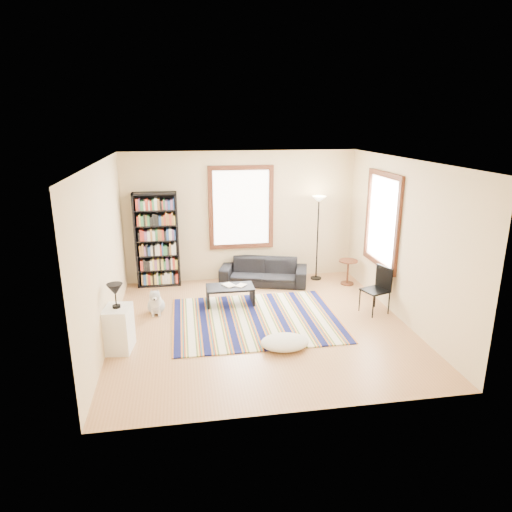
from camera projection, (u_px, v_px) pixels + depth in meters
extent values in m
cube|color=#B28051|center=(261.00, 327.00, 7.93)|extent=(5.00, 5.00, 0.10)
cube|color=white|center=(261.00, 158.00, 7.10)|extent=(5.00, 5.00, 0.10)
cube|color=#D1BE8C|center=(241.00, 216.00, 9.92)|extent=(5.00, 0.10, 2.80)
cube|color=#D1BE8C|center=(300.00, 308.00, 5.10)|extent=(5.00, 0.10, 2.80)
cube|color=#D1BE8C|center=(100.00, 254.00, 7.12)|extent=(0.10, 5.00, 2.80)
cube|color=#D1BE8C|center=(405.00, 241.00, 7.91)|extent=(0.10, 5.00, 2.80)
cube|color=white|center=(241.00, 208.00, 9.79)|extent=(1.20, 0.06, 1.60)
cube|color=white|center=(382.00, 220.00, 8.60)|extent=(0.06, 1.20, 1.60)
cube|color=#0D1041|center=(256.00, 319.00, 8.11)|extent=(2.92, 2.34, 0.02)
imported|color=black|center=(264.00, 272.00, 9.84)|extent=(1.97, 1.22, 0.54)
cube|color=black|center=(157.00, 240.00, 9.54)|extent=(0.90, 0.30, 2.00)
cube|color=black|center=(230.00, 295.00, 8.76)|extent=(0.97, 0.64, 0.36)
imported|color=beige|center=(225.00, 286.00, 8.69)|extent=(0.30, 0.28, 0.02)
imported|color=beige|center=(237.00, 285.00, 8.78)|extent=(0.26, 0.27, 0.02)
ellipsoid|color=beige|center=(285.00, 342.00, 7.09)|extent=(0.90, 0.79, 0.19)
cylinder|color=#4D2013|center=(348.00, 272.00, 9.80)|extent=(0.41, 0.41, 0.54)
cube|color=black|center=(375.00, 290.00, 8.31)|extent=(0.53, 0.52, 0.86)
cube|color=white|center=(119.00, 329.00, 6.97)|extent=(0.44, 0.54, 0.70)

